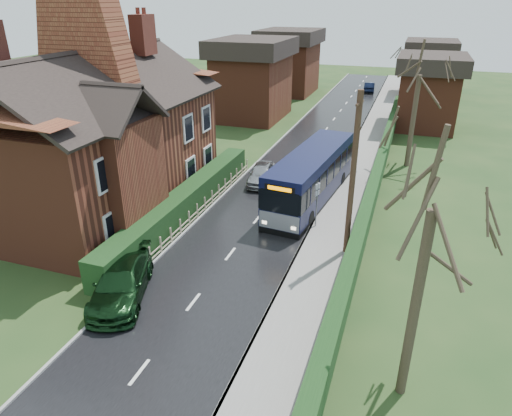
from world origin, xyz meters
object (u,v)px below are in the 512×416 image
at_px(bus, 311,177).
at_px(car_silver, 261,174).
at_px(telegraph_pole, 353,177).
at_px(car_green, 121,282).
at_px(brick_house, 99,134).
at_px(bus_stop_sign, 317,199).

xyz_separation_m(bus, car_silver, (-3.70, 1.81, -0.87)).
relative_size(car_silver, telegraph_pole, 0.49).
height_order(car_silver, car_green, car_green).
distance_m(brick_house, telegraph_pole, 13.98).
bearing_deg(bus_stop_sign, car_silver, 151.58).
height_order(brick_house, bus_stop_sign, brick_house).
distance_m(bus, car_green, 13.08).
relative_size(bus, telegraph_pole, 1.32).
bearing_deg(bus_stop_sign, brick_house, -154.83).
bearing_deg(bus, car_silver, 159.91).
distance_m(car_silver, bus_stop_sign, 7.17).
distance_m(car_green, telegraph_pole, 10.84).
xyz_separation_m(car_silver, bus_stop_sign, (4.77, -5.25, 1.06)).
bearing_deg(bus, telegraph_pole, -55.73).
xyz_separation_m(brick_house, car_silver, (7.23, 6.48, -3.73)).
bearing_deg(telegraph_pole, bus_stop_sign, 140.14).
bearing_deg(brick_house, car_silver, 41.84).
relative_size(car_silver, bus_stop_sign, 1.46).
relative_size(brick_house, telegraph_pole, 1.88).
relative_size(car_silver, car_green, 0.79).
distance_m(car_silver, car_green, 13.90).
xyz_separation_m(brick_house, bus, (10.93, 4.67, -2.86)).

